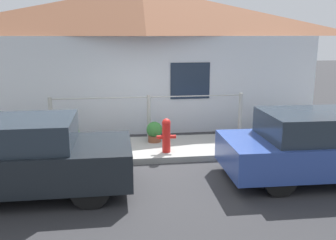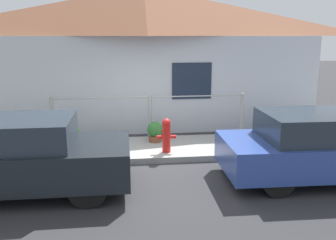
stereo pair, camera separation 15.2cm
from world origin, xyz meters
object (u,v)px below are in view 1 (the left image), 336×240
Objects in this scene: potted_plant_near_hydrant at (154,131)px; potted_plant_corner at (285,125)px; car_right at (327,145)px; potted_plant_by_fence at (72,135)px; fire_hydrant at (166,135)px; car_left at (22,157)px.

potted_plant_near_hydrant is 3.48m from potted_plant_corner.
potted_plant_near_hydrant is at bearing -177.45° from potted_plant_corner.
car_right reaches higher than potted_plant_by_fence.
fire_hydrant is at bearing -78.23° from potted_plant_near_hydrant.
fire_hydrant is (-2.89, 1.61, -0.11)m from car_right.
potted_plant_by_fence is at bearing -177.04° from potted_plant_corner.
car_left reaches higher than potted_plant_corner.
car_left is 0.89× the size of car_right.
potted_plant_by_fence reaches higher than potted_plant_corner.
car_left is at bearing -178.74° from car_right.
car_right is 8.12× the size of potted_plant_near_hydrant.
car_right is 5.56m from potted_plant_by_fence.
car_left is at bearing -135.63° from potted_plant_near_hydrant.
car_right is 3.31m from fire_hydrant.
potted_plant_corner is (3.47, 0.15, 0.02)m from potted_plant_near_hydrant.
car_left reaches higher than fire_hydrant.
car_right is 8.48× the size of potted_plant_corner.
potted_plant_corner is at bearing 82.58° from car_right.
potted_plant_by_fence is (-2.14, 0.73, -0.14)m from fire_hydrant.
potted_plant_by_fence is at bearing 76.20° from car_left.
car_right is at bearing -29.16° from fire_hydrant.
fire_hydrant is 1.53× the size of potted_plant_near_hydrant.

